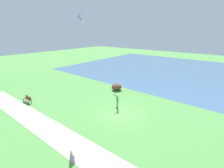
% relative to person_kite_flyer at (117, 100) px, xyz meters
% --- Properties ---
extents(ground_plane, '(120.00, 120.00, 0.00)m').
position_rel_person_kite_flyer_xyz_m(ground_plane, '(-0.93, -1.15, -1.05)').
color(ground_plane, '#569947').
extents(lake_water, '(36.00, 44.00, 0.01)m').
position_rel_person_kite_flyer_xyz_m(lake_water, '(24.30, 2.85, -1.04)').
color(lake_water, '#476B8E').
rests_on(lake_water, ground).
extents(walkway_path, '(3.37, 32.06, 0.02)m').
position_rel_person_kite_flyer_xyz_m(walkway_path, '(-7.38, 0.85, -1.04)').
color(walkway_path, '#B7AD99').
rests_on(walkway_path, ground).
extents(person_kite_flyer, '(0.59, 0.59, 1.83)m').
position_rel_person_kite_flyer_xyz_m(person_kite_flyer, '(0.00, 0.00, 0.00)').
color(person_kite_flyer, '#232328').
rests_on(person_kite_flyer, ground).
extents(flying_kite, '(2.82, 2.93, 8.73)m').
position_rel_person_kite_flyer_xyz_m(flying_kite, '(-2.42, 2.47, 8.97)').
color(flying_kite, purple).
extents(park_bench_near_walkway, '(0.49, 1.51, 0.88)m').
position_rel_person_kite_flyer_xyz_m(park_bench_near_walkway, '(-5.98, 9.90, -0.54)').
color(park_bench_near_walkway, olive).
rests_on(park_bench_near_walkway, ground).
extents(lakeside_shrub, '(1.57, 1.52, 0.99)m').
position_rel_person_kite_flyer_xyz_m(lakeside_shrub, '(4.79, 3.76, -0.55)').
color(lakeside_shrub, brown).
rests_on(lakeside_shrub, ground).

